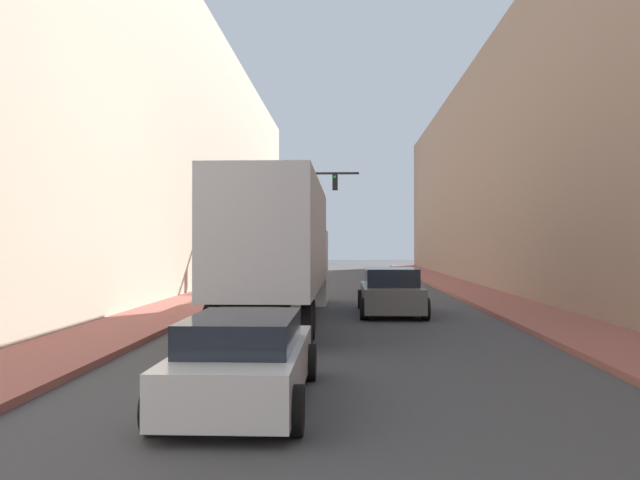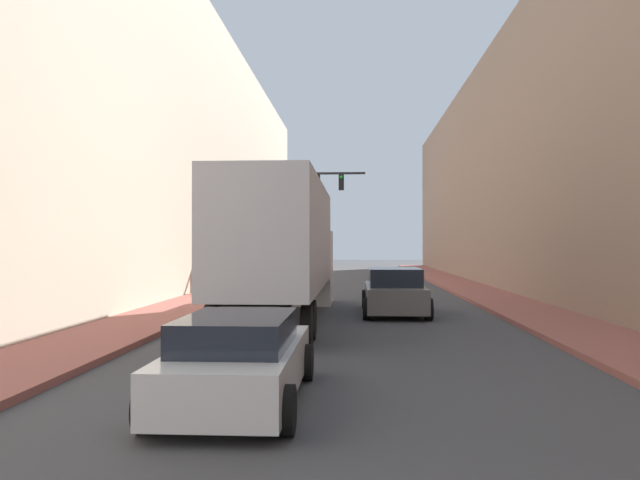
{
  "view_description": "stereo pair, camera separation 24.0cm",
  "coord_description": "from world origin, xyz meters",
  "px_view_note": "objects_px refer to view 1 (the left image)",
  "views": [
    {
      "loc": [
        -0.02,
        1.12,
        2.39
      ],
      "look_at": [
        -0.62,
        15.4,
        2.5
      ],
      "focal_mm": 35.0,
      "sensor_mm": 36.0,
      "label": 1
    },
    {
      "loc": [
        0.22,
        1.14,
        2.39
      ],
      "look_at": [
        -0.62,
        15.4,
        2.5
      ],
      "focal_mm": 35.0,
      "sensor_mm": 36.0,
      "label": 2
    }
  ],
  "objects_px": {
    "sedan_car": "(245,360)",
    "suv_car": "(391,292)",
    "semi_truck": "(282,246)",
    "traffic_signal_gantry": "(288,203)"
  },
  "relations": [
    {
      "from": "sedan_car",
      "to": "suv_car",
      "type": "distance_m",
      "value": 12.63
    },
    {
      "from": "semi_truck",
      "to": "traffic_signal_gantry",
      "type": "relative_size",
      "value": 1.97
    },
    {
      "from": "suv_car",
      "to": "semi_truck",
      "type": "bearing_deg",
      "value": -153.32
    },
    {
      "from": "semi_truck",
      "to": "sedan_car",
      "type": "height_order",
      "value": "semi_truck"
    },
    {
      "from": "suv_car",
      "to": "traffic_signal_gantry",
      "type": "distance_m",
      "value": 15.11
    },
    {
      "from": "sedan_car",
      "to": "traffic_signal_gantry",
      "type": "bearing_deg",
      "value": 93.86
    },
    {
      "from": "sedan_car",
      "to": "suv_car",
      "type": "height_order",
      "value": "suv_car"
    },
    {
      "from": "suv_car",
      "to": "traffic_signal_gantry",
      "type": "bearing_deg",
      "value": 109.33
    },
    {
      "from": "semi_truck",
      "to": "suv_car",
      "type": "distance_m",
      "value": 4.31
    },
    {
      "from": "sedan_car",
      "to": "suv_car",
      "type": "xyz_separation_m",
      "value": [
        3.07,
        12.25,
        0.11
      ]
    }
  ]
}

